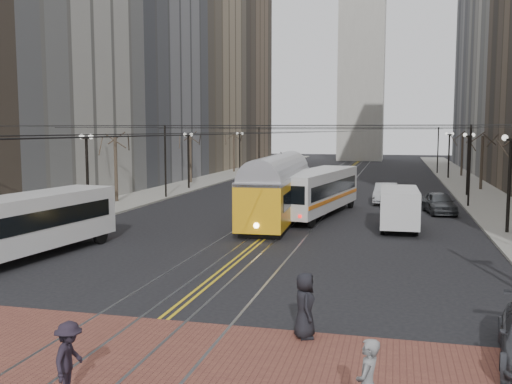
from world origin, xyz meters
The scene contains 19 objects.
ground centered at (0.00, 0.00, 0.00)m, with size 260.00×260.00×0.00m, color black.
sidewalk_left centered at (-15.00, 45.00, 0.07)m, with size 5.00×140.00×0.15m, color gray.
sidewalk_right centered at (15.00, 45.00, 0.07)m, with size 5.00×140.00×0.15m, color gray.
crosswalk_band centered at (0.00, -4.00, 0.01)m, with size 25.00×6.00×0.01m, color brown.
streetcar_rails centered at (0.00, 45.00, 0.00)m, with size 4.80×130.00×0.02m, color gray.
centre_lines centered at (0.00, 45.00, 0.01)m, with size 0.42×130.00×0.01m, color gold.
building_left_mid centered at (-25.50, 46.00, 17.00)m, with size 16.00×20.00×34.00m, color slate.
building_left_far centered at (-25.50, 86.00, 20.00)m, with size 16.00×20.00×40.00m, color brown.
lamp_posts centered at (0.00, 28.75, 2.80)m, with size 27.60×57.20×5.60m.
street_trees centered at (0.00, 35.25, 2.80)m, with size 31.68×53.28×5.60m.
trolley_wires centered at (0.00, 34.83, 3.77)m, with size 25.96×120.00×6.60m.
transit_bus centered at (-9.92, 5.05, 1.53)m, with size 2.55×12.22×3.05m, color silver.
streetcar centered at (-0.50, 19.78, 1.73)m, with size 2.73×14.68×3.46m, color orange.
rear_bus centered at (1.80, 22.71, 1.63)m, with size 2.72×12.52×3.27m, color silver.
cargo_van centered at (7.49, 18.05, 1.28)m, with size 2.23×5.79×2.56m, color silver.
sedan_grey centered at (10.42, 26.04, 0.80)m, with size 1.90×4.72×1.61m, color #3E4145.
sedan_silver centered at (6.46, 31.27, 0.84)m, with size 1.78×5.11×1.68m, color #B3B6BB.
pedestrian_a centered at (4.73, -1.50, 0.99)m, with size 0.96×0.62×1.96m, color black.
pedestrian_d centered at (0.04, -6.50, 0.89)m, with size 1.14×0.66×1.76m, color black.
Camera 1 is at (7.23, -17.72, 6.13)m, focal length 40.00 mm.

